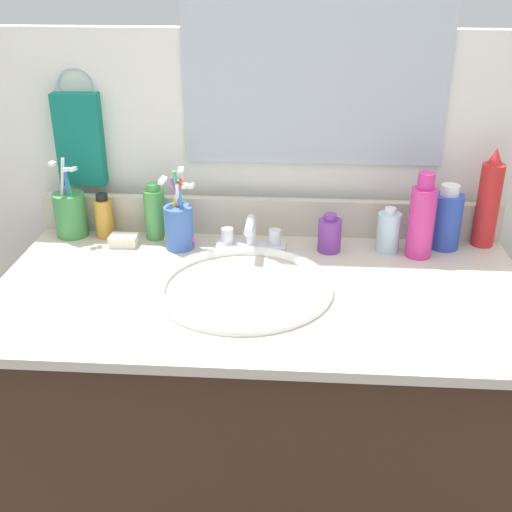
% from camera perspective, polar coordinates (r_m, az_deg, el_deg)
% --- Properties ---
extents(vanity_cabinet, '(1.06, 0.53, 0.81)m').
position_cam_1_polar(vanity_cabinet, '(1.56, 0.40, -16.65)').
color(vanity_cabinet, '#382316').
rests_on(vanity_cabinet, ground_plane).
extents(countertop, '(1.10, 0.58, 0.02)m').
position_cam_1_polar(countertop, '(1.32, 0.46, -3.16)').
color(countertop, beige).
rests_on(countertop, vanity_cabinet).
extents(backsplash, '(1.10, 0.02, 0.09)m').
position_cam_1_polar(backsplash, '(1.54, 1.10, 3.55)').
color(backsplash, beige).
rests_on(backsplash, countertop).
extents(back_wall, '(2.20, 0.04, 1.30)m').
position_cam_1_polar(back_wall, '(1.70, 1.15, -2.67)').
color(back_wall, white).
rests_on(back_wall, ground_plane).
extents(mirror_panel, '(0.60, 0.01, 0.56)m').
position_cam_1_polar(mirror_panel, '(1.48, 5.40, 18.72)').
color(mirror_panel, '#B2BCC6').
extents(towel_ring, '(0.10, 0.01, 0.10)m').
position_cam_1_polar(towel_ring, '(1.59, -15.80, 14.33)').
color(towel_ring, silver).
extents(hand_towel, '(0.11, 0.04, 0.22)m').
position_cam_1_polar(hand_towel, '(1.60, -15.49, 9.98)').
color(hand_towel, '#147260').
extents(sink_basin, '(0.37, 0.37, 0.11)m').
position_cam_1_polar(sink_basin, '(1.32, -1.10, -4.10)').
color(sink_basin, white).
rests_on(sink_basin, countertop).
extents(faucet, '(0.16, 0.10, 0.08)m').
position_cam_1_polar(faucet, '(1.47, -0.47, 1.60)').
color(faucet, silver).
rests_on(faucet, countertop).
extents(bottle_gel_clear, '(0.05, 0.05, 0.11)m').
position_cam_1_polar(bottle_gel_clear, '(1.48, 11.76, 2.14)').
color(bottle_gel_clear, silver).
rests_on(bottle_gel_clear, countertop).
extents(bottle_toner_green, '(0.05, 0.05, 0.14)m').
position_cam_1_polar(bottle_toner_green, '(1.54, -9.03, 3.85)').
color(bottle_toner_green, '#4C9E4C').
rests_on(bottle_toner_green, countertop).
extents(bottle_oil_amber, '(0.04, 0.04, 0.11)m').
position_cam_1_polar(bottle_oil_amber, '(1.57, -13.44, 3.41)').
color(bottle_oil_amber, gold).
rests_on(bottle_oil_amber, countertop).
extents(bottle_cream_purple, '(0.05, 0.05, 0.09)m').
position_cam_1_polar(bottle_cream_purple, '(1.46, 6.60, 1.92)').
color(bottle_cream_purple, '#7A3899').
rests_on(bottle_cream_purple, countertop).
extents(bottle_soap_pink, '(0.06, 0.06, 0.20)m').
position_cam_1_polar(bottle_soap_pink, '(1.46, 14.59, 3.19)').
color(bottle_soap_pink, '#D8338C').
rests_on(bottle_soap_pink, countertop).
extents(bottle_shampoo_blue, '(0.07, 0.07, 0.15)m').
position_cam_1_polar(bottle_shampoo_blue, '(1.53, 16.65, 3.15)').
color(bottle_shampoo_blue, '#2D4CB2').
rests_on(bottle_shampoo_blue, countertop).
extents(bottle_spray_red, '(0.05, 0.05, 0.23)m').
position_cam_1_polar(bottle_spray_red, '(1.56, 20.05, 4.59)').
color(bottle_spray_red, red).
rests_on(bottle_spray_red, countertop).
extents(cup_blue_plastic, '(0.08, 0.08, 0.19)m').
position_cam_1_polar(cup_blue_plastic, '(1.47, -6.92, 2.83)').
color(cup_blue_plastic, '#3F66B7').
rests_on(cup_blue_plastic, countertop).
extents(cup_green, '(0.08, 0.08, 0.19)m').
position_cam_1_polar(cup_green, '(1.59, -16.27, 3.68)').
color(cup_green, '#3F8C47').
rests_on(cup_green, countertop).
extents(soap_bar, '(0.06, 0.04, 0.02)m').
position_cam_1_polar(soap_bar, '(1.53, -11.74, 1.38)').
color(soap_bar, white).
rests_on(soap_bar, countertop).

